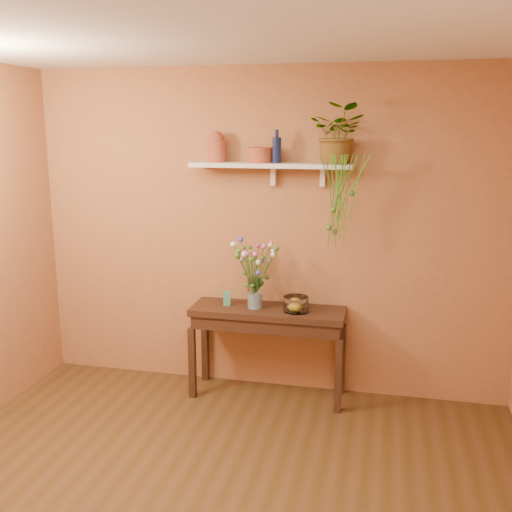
{
  "coord_description": "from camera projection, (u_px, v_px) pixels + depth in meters",
  "views": [
    {
      "loc": [
        0.97,
        -2.73,
        2.23
      ],
      "look_at": [
        0.0,
        1.55,
        1.25
      ],
      "focal_mm": 41.22,
      "sensor_mm": 36.0,
      "label": 1
    }
  ],
  "objects": [
    {
      "name": "carton",
      "position": [
        227.0,
        298.0,
        4.87
      ],
      "size": [
        0.07,
        0.06,
        0.12
      ],
      "primitive_type": "cube",
      "rotation": [
        0.0,
        0.0,
        0.24
      ],
      "color": "teal",
      "rests_on": "sideboard"
    },
    {
      "name": "terracotta_pot",
      "position": [
        260.0,
        155.0,
        4.67
      ],
      "size": [
        0.23,
        0.23,
        0.12
      ],
      "primitive_type": "cylinder",
      "rotation": [
        0.0,
        0.0,
        -0.17
      ],
      "color": "#A64D32",
      "rests_on": "wall_shelf"
    },
    {
      "name": "sideboard",
      "position": [
        268.0,
        321.0,
        4.83
      ],
      "size": [
        1.26,
        0.41,
        0.77
      ],
      "color": "#3D2414",
      "rests_on": "ground"
    },
    {
      "name": "room",
      "position": [
        189.0,
        301.0,
        3.0
      ],
      "size": [
        4.04,
        4.04,
        2.7
      ],
      "color": "#4F331A",
      "rests_on": "ground"
    },
    {
      "name": "bouquet",
      "position": [
        253.0,
        260.0,
        4.72
      ],
      "size": [
        0.4,
        0.44,
        0.47
      ],
      "color": "#386B28",
      "rests_on": "glass_vase"
    },
    {
      "name": "plant_fronds",
      "position": [
        339.0,
        201.0,
        4.45
      ],
      "size": [
        0.38,
        0.32,
        0.72
      ],
      "color": "#3E6B23",
      "rests_on": "wall_shelf"
    },
    {
      "name": "glass_vase",
      "position": [
        255.0,
        295.0,
        4.79
      ],
      "size": [
        0.12,
        0.12,
        0.25
      ],
      "color": "white",
      "rests_on": "sideboard"
    },
    {
      "name": "lemon",
      "position": [
        295.0,
        306.0,
        4.71
      ],
      "size": [
        0.08,
        0.08,
        0.08
      ],
      "primitive_type": "sphere",
      "color": "yellow",
      "rests_on": "glass_bowl"
    },
    {
      "name": "blue_bottle",
      "position": [
        277.0,
        149.0,
        4.6
      ],
      "size": [
        0.09,
        0.09,
        0.26
      ],
      "color": "#10193F",
      "rests_on": "wall_shelf"
    },
    {
      "name": "wall_shelf",
      "position": [
        272.0,
        166.0,
        4.65
      ],
      "size": [
        1.3,
        0.24,
        0.19
      ],
      "color": "white",
      "rests_on": "room"
    },
    {
      "name": "glass_bowl",
      "position": [
        296.0,
        305.0,
        4.71
      ],
      "size": [
        0.2,
        0.2,
        0.12
      ],
      "color": "white",
      "rests_on": "sideboard"
    },
    {
      "name": "spider_plant",
      "position": [
        339.0,
        134.0,
        4.48
      ],
      "size": [
        0.47,
        0.43,
        0.46
      ],
      "primitive_type": "imported",
      "rotation": [
        0.0,
        0.0,
        -0.19
      ],
      "color": "#3E6B23",
      "rests_on": "wall_shelf"
    },
    {
      "name": "terracotta_jug",
      "position": [
        217.0,
        147.0,
        4.74
      ],
      "size": [
        0.18,
        0.18,
        0.25
      ],
      "color": "#A64D32",
      "rests_on": "wall_shelf"
    }
  ]
}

